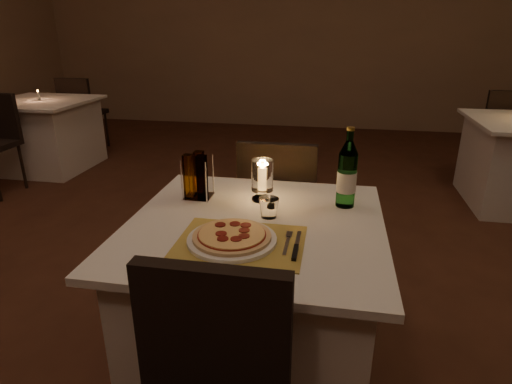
% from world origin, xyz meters
% --- Properties ---
extents(floor, '(8.00, 10.00, 0.02)m').
position_xyz_m(floor, '(0.00, 0.00, -0.01)').
color(floor, '#4A2617').
rests_on(floor, ground).
extents(wall_back, '(8.00, 0.02, 3.00)m').
position_xyz_m(wall_back, '(0.00, 5.01, 1.50)').
color(wall_back, '#967557').
rests_on(wall_back, ground).
extents(main_table, '(1.00, 1.00, 0.74)m').
position_xyz_m(main_table, '(0.23, -0.16, 0.37)').
color(main_table, silver).
rests_on(main_table, ground).
extents(chair_far, '(0.42, 0.42, 0.90)m').
position_xyz_m(chair_far, '(0.23, 0.56, 0.55)').
color(chair_far, black).
rests_on(chair_far, ground).
extents(placemat, '(0.45, 0.34, 0.00)m').
position_xyz_m(placemat, '(0.21, -0.34, 0.74)').
color(placemat, '#AB913B').
rests_on(placemat, main_table).
extents(plate, '(0.32, 0.32, 0.01)m').
position_xyz_m(plate, '(0.18, -0.34, 0.75)').
color(plate, white).
rests_on(plate, placemat).
extents(pizza, '(0.28, 0.28, 0.02)m').
position_xyz_m(pizza, '(0.18, -0.34, 0.77)').
color(pizza, '#D8B77F').
rests_on(pizza, plate).
extents(fork, '(0.02, 0.18, 0.00)m').
position_xyz_m(fork, '(0.37, -0.30, 0.75)').
color(fork, silver).
rests_on(fork, placemat).
extents(knife, '(0.02, 0.22, 0.01)m').
position_xyz_m(knife, '(0.41, -0.36, 0.75)').
color(knife, black).
rests_on(knife, placemat).
extents(tumbler, '(0.08, 0.08, 0.08)m').
position_xyz_m(tumbler, '(0.27, -0.10, 0.78)').
color(tumbler, white).
rests_on(tumbler, main_table).
extents(water_bottle, '(0.08, 0.08, 0.34)m').
position_xyz_m(water_bottle, '(0.57, 0.08, 0.88)').
color(water_bottle, '#5EB063').
rests_on(water_bottle, main_table).
extents(hurricane_candle, '(0.10, 0.10, 0.18)m').
position_xyz_m(hurricane_candle, '(0.21, 0.08, 0.85)').
color(hurricane_candle, white).
rests_on(hurricane_candle, main_table).
extents(cruet_caddy, '(0.12, 0.12, 0.21)m').
position_xyz_m(cruet_caddy, '(-0.07, 0.05, 0.84)').
color(cruet_caddy, white).
rests_on(cruet_caddy, main_table).
extents(neighbor_table_left, '(1.00, 1.00, 0.74)m').
position_xyz_m(neighbor_table_left, '(-2.56, 2.38, 0.37)').
color(neighbor_table_left, silver).
rests_on(neighbor_table_left, ground).
extents(neighbor_chair_lb, '(0.42, 0.42, 0.90)m').
position_xyz_m(neighbor_chair_lb, '(-2.56, 3.10, 0.55)').
color(neighbor_chair_lb, black).
rests_on(neighbor_chair_lb, ground).
extents(neighbor_candle_left, '(0.03, 0.03, 0.11)m').
position_xyz_m(neighbor_candle_left, '(-2.56, 2.38, 0.79)').
color(neighbor_candle_left, white).
rests_on(neighbor_candle_left, neighbor_table_left).
extents(neighbor_chair_rb, '(0.42, 0.42, 0.90)m').
position_xyz_m(neighbor_chair_rb, '(2.15, 2.90, 0.55)').
color(neighbor_chair_rb, black).
rests_on(neighbor_chair_rb, ground).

